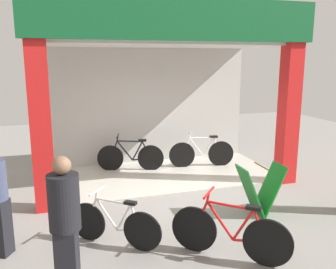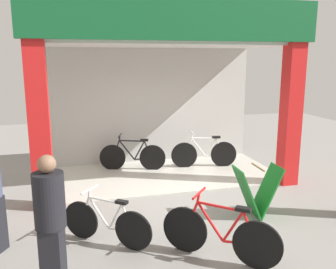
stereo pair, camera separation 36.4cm
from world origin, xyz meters
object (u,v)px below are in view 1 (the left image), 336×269
sandwich_board_sign (260,190)px  bicycle_inside_1 (202,153)px  pedestrian_1 (66,227)px  bicycle_parked_1 (230,233)px  bicycle_inside_0 (131,157)px  bicycle_parked_0 (115,224)px

sandwich_board_sign → bicycle_inside_1: bearing=87.3°
pedestrian_1 → bicycle_parked_1: bearing=5.8°
bicycle_inside_0 → sandwich_board_sign: size_ratio=1.73×
bicycle_inside_0 → bicycle_parked_1: bearing=-83.9°
bicycle_parked_1 → sandwich_board_sign: size_ratio=1.44×
bicycle_inside_0 → bicycle_parked_1: 4.52m
pedestrian_1 → bicycle_inside_1: bearing=51.3°
bicycle_parked_1 → pedestrian_1: bearing=-174.2°
bicycle_inside_0 → bicycle_parked_1: size_ratio=1.20×
bicycle_inside_0 → pedestrian_1: size_ratio=0.93×
bicycle_inside_0 → bicycle_inside_1: bicycle_inside_1 is taller
bicycle_inside_0 → bicycle_inside_1: 1.86m
sandwich_board_sign → pedestrian_1: 3.76m
bicycle_inside_1 → pedestrian_1: 5.77m
bicycle_inside_1 → sandwich_board_sign: bicycle_inside_1 is taller
bicycle_inside_1 → bicycle_parked_0: 4.44m
bicycle_inside_0 → bicycle_inside_1: (1.85, -0.24, 0.01)m
bicycle_inside_1 → pedestrian_1: size_ratio=0.97×
bicycle_inside_0 → sandwich_board_sign: (1.70, -3.30, 0.10)m
sandwich_board_sign → pedestrian_1: (-3.45, -1.43, 0.45)m
bicycle_inside_0 → bicycle_parked_0: 3.77m
bicycle_inside_0 → sandwich_board_sign: 3.71m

